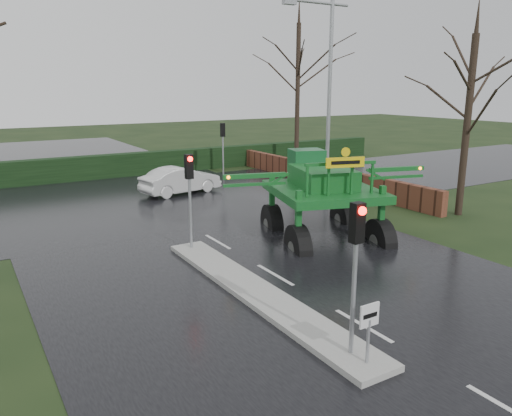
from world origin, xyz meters
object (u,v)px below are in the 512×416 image
keep_left_sign (369,324)px  traffic_signal_near (356,247)px  street_light_right (325,82)px  crop_sprayer (297,190)px  traffic_signal_mid (189,181)px  white_sedan (181,194)px  traffic_signal_far (223,138)px

keep_left_sign → traffic_signal_near: 1.61m
street_light_right → crop_sprayer: street_light_right is taller
traffic_signal_mid → street_light_right: bearing=25.4°
street_light_right → white_sedan: bearing=139.9°
traffic_signal_near → traffic_signal_far: size_ratio=1.00×
traffic_signal_near → street_light_right: size_ratio=0.35×
keep_left_sign → street_light_right: (9.49, 13.50, 4.93)m
keep_left_sign → traffic_signal_mid: size_ratio=0.38×
traffic_signal_near → traffic_signal_mid: size_ratio=1.00×
traffic_signal_near → traffic_signal_far: (7.80, 21.02, 0.00)m
keep_left_sign → white_sedan: keep_left_sign is taller
keep_left_sign → crop_sprayer: (3.48, 7.42, 1.13)m
traffic_signal_near → street_light_right: (9.49, 13.01, 3.40)m
traffic_signal_mid → keep_left_sign: bearing=-90.0°
keep_left_sign → white_sedan: bearing=79.0°
traffic_signal_near → traffic_signal_mid: (0.00, 8.50, 0.00)m
traffic_signal_near → traffic_signal_mid: bearing=90.0°
keep_left_sign → street_light_right: 17.23m
traffic_signal_far → crop_sprayer: (-4.32, -14.09, -0.40)m
keep_left_sign → crop_sprayer: size_ratio=0.17×
white_sedan → traffic_signal_mid: bearing=149.1°
traffic_signal_far → street_light_right: size_ratio=0.35×
traffic_signal_mid → traffic_signal_far: (7.80, 12.52, 0.00)m
crop_sprayer → keep_left_sign: bearing=-98.9°
traffic_signal_near → keep_left_sign: bearing=-90.0°
keep_left_sign → crop_sprayer: bearing=64.9°
street_light_right → white_sedan: street_light_right is taller
crop_sprayer → traffic_signal_far: bearing=89.1°
keep_left_sign → crop_sprayer: crop_sprayer is taller
traffic_signal_far → traffic_signal_mid: bearing=58.1°
keep_left_sign → traffic_signal_near: size_ratio=0.38×
traffic_signal_far → white_sedan: size_ratio=0.78×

